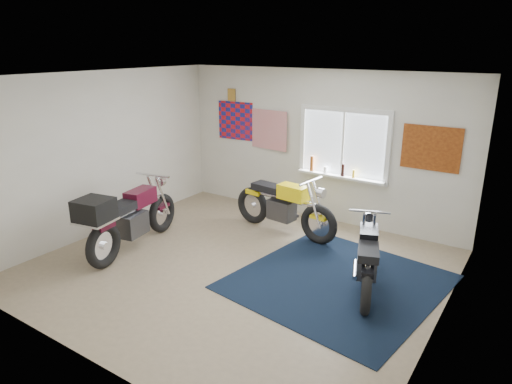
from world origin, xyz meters
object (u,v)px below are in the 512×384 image
Objects in this scene: yellow_triumph at (284,207)px; black_chrome_bike at (367,260)px; navy_rug at (338,282)px; maroon_tourer at (127,218)px.

yellow_triumph reaches higher than black_chrome_bike.
yellow_triumph reaches higher than navy_rug.
black_chrome_bike is (1.86, -1.03, -0.05)m from yellow_triumph.
maroon_tourer reaches higher than yellow_triumph.
navy_rug is 1.50× the size of black_chrome_bike.
navy_rug is 0.54m from black_chrome_bike.
maroon_tourer is (-3.47, -0.97, 0.16)m from black_chrome_bike.
navy_rug is at bearing 79.87° from black_chrome_bike.
maroon_tourer is at bearing -122.37° from yellow_triumph.
navy_rug is at bearing -83.95° from maroon_tourer.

